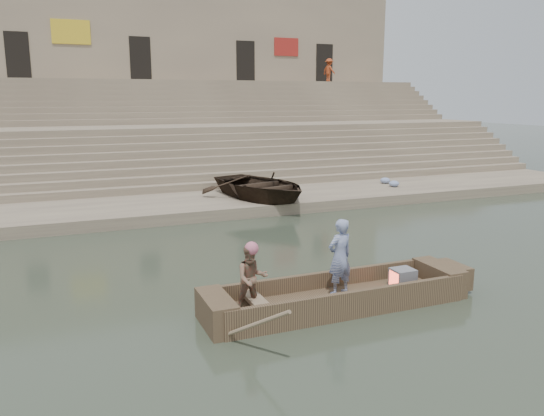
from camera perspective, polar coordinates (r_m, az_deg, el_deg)
ground at (r=14.28m, az=10.86°, el=-5.64°), size 120.00×120.00×0.00m
lower_landing at (r=21.17m, az=-0.96°, el=0.81°), size 32.00×4.00×0.40m
mid_landing at (r=28.05m, az=-6.58°, el=5.91°), size 32.00×3.00×2.80m
upper_landing at (r=34.73m, az=-9.82°, el=8.91°), size 32.00×3.00×5.20m
ghat_steps at (r=29.63m, az=-7.50°, el=6.97°), size 32.00×11.00×5.20m
building_wall at (r=38.63m, az=-11.31°, el=13.58°), size 32.00×5.07×11.20m
main_rowboat at (r=11.17m, az=6.93°, el=-9.91°), size 5.00×1.30×0.22m
rowboat_trim at (r=11.19m, az=7.91°, el=-8.81°), size 6.04×2.63×1.96m
standing_man at (r=11.04m, az=7.22°, el=-5.19°), size 0.65×0.49×1.59m
rowing_man at (r=10.16m, az=-2.16°, el=-7.50°), size 0.67×0.54×1.29m
television at (r=11.88m, az=13.69°, el=-7.24°), size 0.46×0.42×0.40m
beached_rowboat at (r=20.43m, az=-1.19°, el=2.38°), size 4.51×5.48×0.99m
pedestrian at (r=37.65m, az=6.09°, el=14.36°), size 0.84×1.12×1.55m
cloth_bundles at (r=22.83m, az=9.41°, el=2.30°), size 5.84×2.35×0.26m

